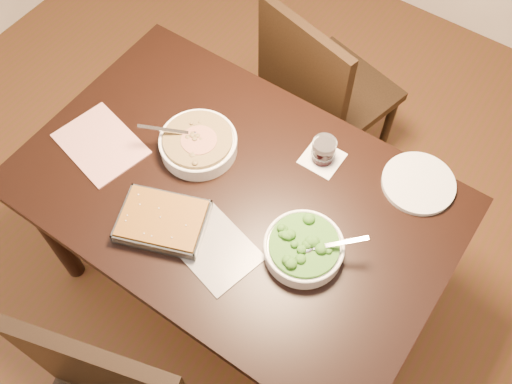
{
  "coord_description": "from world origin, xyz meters",
  "views": [
    {
      "loc": [
        0.6,
        -0.74,
        2.33
      ],
      "look_at": [
        0.08,
        0.01,
        0.8
      ],
      "focal_mm": 40.0,
      "sensor_mm": 36.0,
      "label": 1
    }
  ],
  "objects_px": {
    "stew_bowl": "(198,143)",
    "dinner_plate": "(418,183)",
    "chair_far": "(320,92)",
    "table": "(236,206)",
    "baking_dish": "(163,221)",
    "broccoli_bowl": "(304,248)",
    "wine_tumbler": "(324,150)"
  },
  "relations": [
    {
      "from": "baking_dish",
      "to": "wine_tumbler",
      "type": "bearing_deg",
      "value": 39.73
    },
    {
      "from": "chair_far",
      "to": "dinner_plate",
      "type": "bearing_deg",
      "value": 163.05
    },
    {
      "from": "table",
      "to": "baking_dish",
      "type": "xyz_separation_m",
      "value": [
        -0.11,
        -0.22,
        0.12
      ]
    },
    {
      "from": "table",
      "to": "baking_dish",
      "type": "relative_size",
      "value": 4.4
    },
    {
      "from": "dinner_plate",
      "to": "chair_far",
      "type": "xyz_separation_m",
      "value": [
        -0.55,
        0.33,
        -0.22
      ]
    },
    {
      "from": "dinner_plate",
      "to": "table",
      "type": "bearing_deg",
      "value": -142.85
    },
    {
      "from": "stew_bowl",
      "to": "dinner_plate",
      "type": "height_order",
      "value": "stew_bowl"
    },
    {
      "from": "dinner_plate",
      "to": "chair_far",
      "type": "bearing_deg",
      "value": 149.21
    },
    {
      "from": "wine_tumbler",
      "to": "chair_far",
      "type": "bearing_deg",
      "value": 119.91
    },
    {
      "from": "stew_bowl",
      "to": "broccoli_bowl",
      "type": "xyz_separation_m",
      "value": [
        0.49,
        -0.12,
        -0.0
      ]
    },
    {
      "from": "baking_dish",
      "to": "wine_tumbler",
      "type": "xyz_separation_m",
      "value": [
        0.28,
        0.49,
        0.03
      ]
    },
    {
      "from": "stew_bowl",
      "to": "chair_far",
      "type": "bearing_deg",
      "value": 78.95
    },
    {
      "from": "baking_dish",
      "to": "dinner_plate",
      "type": "xyz_separation_m",
      "value": [
        0.59,
        0.58,
        -0.02
      ]
    },
    {
      "from": "stew_bowl",
      "to": "dinner_plate",
      "type": "relative_size",
      "value": 1.1
    },
    {
      "from": "table",
      "to": "stew_bowl",
      "type": "relative_size",
      "value": 5.33
    },
    {
      "from": "table",
      "to": "chair_far",
      "type": "height_order",
      "value": "chair_far"
    },
    {
      "from": "table",
      "to": "baking_dish",
      "type": "height_order",
      "value": "baking_dish"
    },
    {
      "from": "dinner_plate",
      "to": "chair_far",
      "type": "distance_m",
      "value": 0.68
    },
    {
      "from": "broccoli_bowl",
      "to": "chair_far",
      "type": "distance_m",
      "value": 0.87
    },
    {
      "from": "broccoli_bowl",
      "to": "chair_far",
      "type": "relative_size",
      "value": 0.26
    },
    {
      "from": "broccoli_bowl",
      "to": "baking_dish",
      "type": "distance_m",
      "value": 0.44
    },
    {
      "from": "table",
      "to": "dinner_plate",
      "type": "xyz_separation_m",
      "value": [
        0.48,
        0.36,
        0.1
      ]
    },
    {
      "from": "table",
      "to": "wine_tumbler",
      "type": "distance_m",
      "value": 0.35
    },
    {
      "from": "stew_bowl",
      "to": "broccoli_bowl",
      "type": "height_order",
      "value": "stew_bowl"
    },
    {
      "from": "table",
      "to": "dinner_plate",
      "type": "distance_m",
      "value": 0.61
    },
    {
      "from": "wine_tumbler",
      "to": "table",
      "type": "bearing_deg",
      "value": -121.59
    },
    {
      "from": "baking_dish",
      "to": "wine_tumbler",
      "type": "distance_m",
      "value": 0.57
    },
    {
      "from": "baking_dish",
      "to": "wine_tumbler",
      "type": "height_order",
      "value": "wine_tumbler"
    },
    {
      "from": "baking_dish",
      "to": "chair_far",
      "type": "bearing_deg",
      "value": 66.64
    },
    {
      "from": "stew_bowl",
      "to": "chair_far",
      "type": "height_order",
      "value": "chair_far"
    },
    {
      "from": "stew_bowl",
      "to": "chair_far",
      "type": "distance_m",
      "value": 0.68
    },
    {
      "from": "chair_far",
      "to": "table",
      "type": "bearing_deg",
      "value": 109.97
    }
  ]
}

